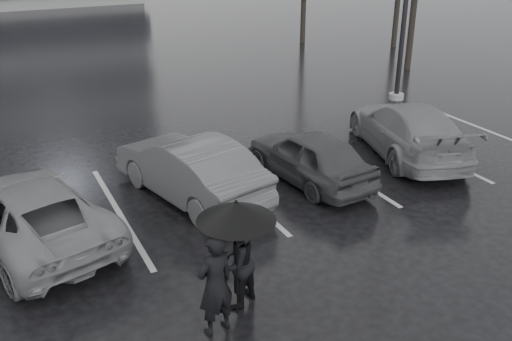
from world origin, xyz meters
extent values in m
plane|color=black|center=(0.00, 0.00, 0.00)|extent=(160.00, 160.00, 0.00)
imported|color=black|center=(2.35, 2.15, 0.63)|extent=(1.88, 3.85, 1.27)
imported|color=#2F2F31|center=(-0.53, 2.58, 0.71)|extent=(2.49, 4.53, 1.42)
imported|color=#505153|center=(-3.97, 2.08, 0.64)|extent=(3.21, 4.97, 1.27)
imported|color=#505153|center=(5.59, 2.49, 0.70)|extent=(3.26, 5.16, 1.39)
imported|color=black|center=(-1.81, -1.96, 0.84)|extent=(0.69, 0.54, 1.69)
imported|color=black|center=(-1.27, -1.48, 0.79)|extent=(0.97, 0.91, 1.59)
cylinder|color=black|center=(-1.36, -1.74, 0.87)|extent=(0.03, 0.03, 1.75)
cone|color=black|center=(-1.36, -1.74, 1.86)|extent=(1.20, 1.20, 0.31)
sphere|color=black|center=(-1.36, -1.74, 2.01)|extent=(0.05, 0.05, 0.05)
cylinder|color=gray|center=(8.68, 6.66, 0.10)|extent=(0.52, 0.52, 0.21)
cube|color=#A3A3A5|center=(-2.20, 2.50, 0.00)|extent=(0.12, 5.00, 0.00)
cube|color=#A3A3A5|center=(0.60, 2.50, 0.00)|extent=(0.12, 5.00, 0.00)
cube|color=#A3A3A5|center=(3.40, 2.50, 0.00)|extent=(0.12, 5.00, 0.00)
cube|color=#A3A3A5|center=(6.20, 2.50, 0.00)|extent=(0.12, 5.00, 0.00)
cube|color=#A3A3A5|center=(9.00, 2.50, 0.00)|extent=(0.12, 5.00, 0.00)
camera|label=1|loc=(-4.41, -8.52, 5.76)|focal=40.00mm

